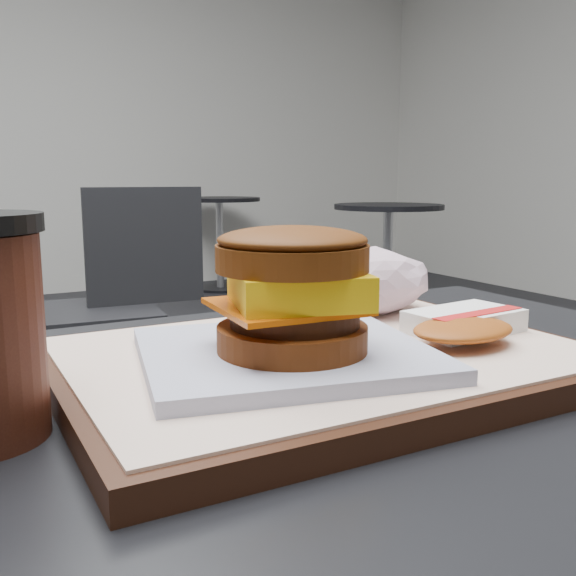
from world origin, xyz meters
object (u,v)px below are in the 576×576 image
(serving_tray, at_px, (324,361))
(breakfast_sandwich, at_px, (291,306))
(hash_brown, at_px, (464,325))
(crumpled_wrapper, at_px, (361,280))
(neighbor_chair, at_px, (111,298))

(serving_tray, bearing_deg, breakfast_sandwich, -150.13)
(serving_tray, height_order, hash_brown, hash_brown)
(hash_brown, bearing_deg, breakfast_sandwich, 178.83)
(hash_brown, relative_size, crumpled_wrapper, 0.92)
(serving_tray, height_order, breakfast_sandwich, breakfast_sandwich)
(breakfast_sandwich, xyz_separation_m, hash_brown, (0.15, -0.00, -0.03))
(serving_tray, bearing_deg, neighbor_chair, 81.85)
(serving_tray, bearing_deg, crumpled_wrapper, 43.36)
(serving_tray, relative_size, breakfast_sandwich, 1.72)
(neighbor_chair, bearing_deg, serving_tray, -98.15)
(serving_tray, distance_m, neighbor_chair, 1.81)
(breakfast_sandwich, height_order, hash_brown, breakfast_sandwich)
(breakfast_sandwich, relative_size, hash_brown, 1.77)
(hash_brown, bearing_deg, serving_tray, 166.48)
(hash_brown, bearing_deg, crumpled_wrapper, 96.98)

